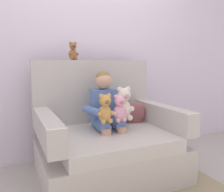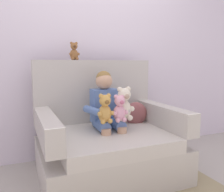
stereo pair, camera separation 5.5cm
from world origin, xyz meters
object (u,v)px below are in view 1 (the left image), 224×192
at_px(seated_child, 106,108).
at_px(plush_pink, 120,109).
at_px(plush_brown_on_backrest, 73,52).
at_px(throw_pillow, 135,114).
at_px(plush_cream, 124,104).
at_px(plush_honey, 105,109).
at_px(armchair, 106,141).

bearing_deg(seated_child, plush_pink, -76.84).
relative_size(plush_brown_on_backrest, throw_pillow, 0.74).
bearing_deg(throw_pillow, plush_cream, -136.89).
distance_m(seated_child, plush_honey, 0.20).
relative_size(plush_honey, plush_pink, 1.05).
bearing_deg(armchair, plush_pink, -63.57).
bearing_deg(plush_brown_on_backrest, seated_child, -57.44).
xyz_separation_m(armchair, plush_pink, (0.07, -0.15, 0.35)).
bearing_deg(plush_honey, plush_cream, 3.67).
distance_m(seated_child, plush_brown_on_backrest, 0.70).
relative_size(plush_pink, plush_brown_on_backrest, 1.34).
bearing_deg(plush_brown_on_backrest, plush_honey, -75.49).
xyz_separation_m(plush_pink, plush_brown_on_backrest, (-0.30, 0.53, 0.55)).
height_order(plush_cream, plush_honey, plush_cream).
bearing_deg(armchair, plush_honey, -116.21).
bearing_deg(plush_honey, throw_pillow, 24.58).
relative_size(plush_cream, throw_pillow, 1.25).
height_order(armchair, seated_child, armchair).
distance_m(plush_honey, plush_brown_on_backrest, 0.77).
relative_size(seated_child, plush_pink, 3.18).
xyz_separation_m(plush_pink, throw_pillow, (0.32, 0.28, -0.13)).
relative_size(armchair, throw_pillow, 5.07).
height_order(plush_pink, throw_pillow, plush_pink).
bearing_deg(plush_cream, throw_pillow, 24.60).
relative_size(plush_cream, plush_honey, 1.19).
relative_size(plush_cream, plush_brown_on_backrest, 1.68).
bearing_deg(seated_child, throw_pillow, 9.59).
height_order(plush_honey, throw_pillow, plush_honey).
distance_m(armchair, throw_pillow, 0.48).
relative_size(armchair, plush_cream, 4.05).
distance_m(plush_pink, throw_pillow, 0.45).
relative_size(seated_child, throw_pillow, 3.17).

